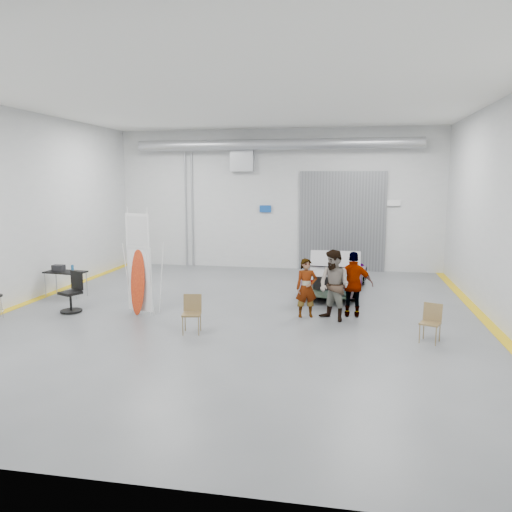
% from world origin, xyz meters
% --- Properties ---
extents(ground, '(16.00, 16.00, 0.00)m').
position_xyz_m(ground, '(0.00, 0.00, 0.00)').
color(ground, '#55585C').
rests_on(ground, ground).
extents(room_shell, '(14.02, 16.18, 6.01)m').
position_xyz_m(room_shell, '(0.24, 2.22, 4.08)').
color(room_shell, '#BABDBF').
rests_on(room_shell, ground).
extents(sedan_car, '(2.37, 4.68, 1.30)m').
position_xyz_m(sedan_car, '(2.68, 3.79, 0.65)').
color(sedan_car, silver).
rests_on(sedan_car, ground).
extents(person_a, '(0.70, 0.56, 1.67)m').
position_xyz_m(person_a, '(1.94, 0.29, 0.84)').
color(person_a, '#8F5E4E').
rests_on(person_a, ground).
extents(person_b, '(1.21, 1.16, 1.96)m').
position_xyz_m(person_b, '(2.72, 0.06, 0.98)').
color(person_b, teal).
rests_on(person_b, ground).
extents(person_c, '(1.08, 0.45, 1.87)m').
position_xyz_m(person_c, '(3.24, 0.55, 0.93)').
color(person_c, '#984D32').
rests_on(person_c, ground).
extents(surfboard_display, '(0.84, 0.43, 3.09)m').
position_xyz_m(surfboard_display, '(-2.72, -0.34, 1.25)').
color(surfboard_display, white).
rests_on(surfboard_display, ground).
extents(folding_chair_near, '(0.53, 0.55, 0.96)m').
position_xyz_m(folding_chair_near, '(-0.77, -1.76, 0.30)').
color(folding_chair_near, brown).
rests_on(folding_chair_near, ground).
extents(folding_chair_far, '(0.57, 0.60, 0.92)m').
position_xyz_m(folding_chair_far, '(5.03, -1.43, 0.29)').
color(folding_chair_far, brown).
rests_on(folding_chair_far, ground).
extents(work_table, '(1.39, 0.81, 1.08)m').
position_xyz_m(work_table, '(-6.21, 1.40, 0.83)').
color(work_table, '#93959B').
rests_on(work_table, ground).
extents(office_chair, '(0.68, 0.71, 1.17)m').
position_xyz_m(office_chair, '(-4.87, -0.40, 0.51)').
color(office_chair, black).
rests_on(office_chair, ground).
extents(trunk_lid, '(1.52, 0.92, 0.04)m').
position_xyz_m(trunk_lid, '(2.68, 1.79, 1.32)').
color(trunk_lid, silver).
rests_on(trunk_lid, sedan_car).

